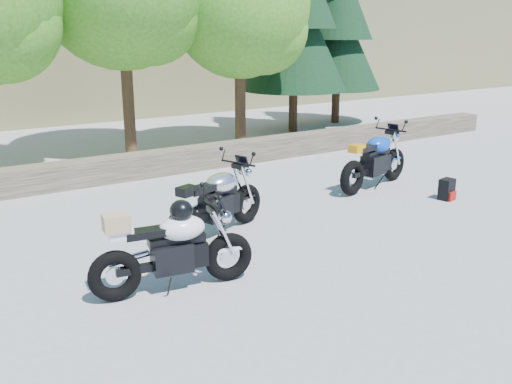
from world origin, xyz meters
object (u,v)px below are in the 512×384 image
Objects in this scene: silver_bike at (217,203)px; backpack at (447,190)px; blue_bike at (375,161)px; white_bike at (172,247)px.

silver_bike reaches higher than backpack.
blue_bike is 1.49m from backpack.
blue_bike reaches higher than silver_bike.
silver_bike is at bearing 175.97° from blue_bike.
silver_bike is 4.50m from backpack.
backpack is (0.52, -1.35, -0.35)m from blue_bike.
white_bike reaches higher than backpack.
backpack is at bearing 15.92° from white_bike.
white_bike is 5.88m from backpack.
white_bike is 0.93× the size of blue_bike.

